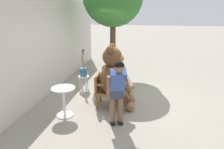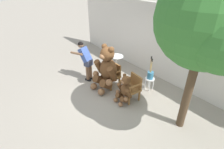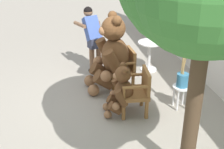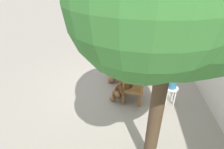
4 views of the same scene
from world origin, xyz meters
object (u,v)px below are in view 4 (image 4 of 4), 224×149
object	(u,v)px
teddy_bear_small	(124,83)
person_visitor	(121,41)
wooden_chair_left	(135,66)
wooden_chair_right	(136,85)
round_side_table	(160,58)
teddy_bear_large	(127,55)
brush_bucket	(173,81)
white_stool	(171,91)

from	to	relation	value
teddy_bear_small	person_visitor	bearing A→B (deg)	-174.03
wooden_chair_left	wooden_chair_right	bearing A→B (deg)	-0.01
wooden_chair_left	round_side_table	world-z (taller)	wooden_chair_left
wooden_chair_left	teddy_bear_large	bearing A→B (deg)	-88.84
brush_bucket	person_visitor	bearing A→B (deg)	-145.88
person_visitor	round_side_table	xyz separation A→B (m)	(0.26, 1.32, -0.46)
teddy_bear_large	brush_bucket	xyz separation A→B (m)	(1.04, 1.14, -0.18)
wooden_chair_left	white_stool	size ratio (longest dim) A/B	1.87
wooden_chair_left	person_visitor	xyz separation A→B (m)	(-0.99, -0.51, 0.44)
teddy_bear_large	person_visitor	distance (m)	1.03
teddy_bear_large	white_stool	bearing A→B (deg)	47.80
wooden_chair_left	teddy_bear_small	distance (m)	1.06
wooden_chair_left	wooden_chair_right	world-z (taller)	same
teddy_bear_large	brush_bucket	distance (m)	1.56
wooden_chair_right	teddy_bear_large	distance (m)	1.12
wooden_chair_right	teddy_bear_small	xyz separation A→B (m)	(-0.01, -0.29, 0.02)
brush_bucket	round_side_table	world-z (taller)	brush_bucket
teddy_bear_large	brush_bucket	bearing A→B (deg)	47.79
wooden_chair_right	round_side_table	size ratio (longest dim) A/B	1.19
white_stool	teddy_bear_large	bearing A→B (deg)	-132.20
wooden_chair_right	brush_bucket	xyz separation A→B (m)	(0.01, 0.88, 0.17)
teddy_bear_large	person_visitor	size ratio (longest dim) A/B	1.09
wooden_chair_right	teddy_bear_large	bearing A→B (deg)	-165.27
white_stool	person_visitor	bearing A→B (deg)	-145.87
round_side_table	brush_bucket	bearing A→B (deg)	1.93
person_visitor	round_side_table	size ratio (longest dim) A/B	2.11
person_visitor	round_side_table	distance (m)	1.42
brush_bucket	teddy_bear_large	bearing A→B (deg)	-132.21
wooden_chair_right	teddy_bear_small	distance (m)	0.30
teddy_bear_large	teddy_bear_small	size ratio (longest dim) A/B	1.66
teddy_bear_large	wooden_chair_right	bearing A→B (deg)	14.73
person_visitor	wooden_chair_left	bearing A→B (deg)	26.98
wooden_chair_right	white_stool	size ratio (longest dim) A/B	1.87
teddy_bear_small	brush_bucket	bearing A→B (deg)	88.86
teddy_bear_large	brush_bucket	size ratio (longest dim) A/B	1.93
teddy_bear_large	white_stool	xyz separation A→B (m)	(1.04, 1.15, -0.45)
person_visitor	white_stool	bearing A→B (deg)	34.13
wooden_chair_left	teddy_bear_small	world-z (taller)	teddy_bear_small
brush_bucket	round_side_table	bearing A→B (deg)	-178.07
teddy_bear_large	round_side_table	xyz separation A→B (m)	(-0.74, 1.08, -0.36)
teddy_bear_small	white_stool	size ratio (longest dim) A/B	2.16
teddy_bear_small	teddy_bear_large	bearing A→B (deg)	178.60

